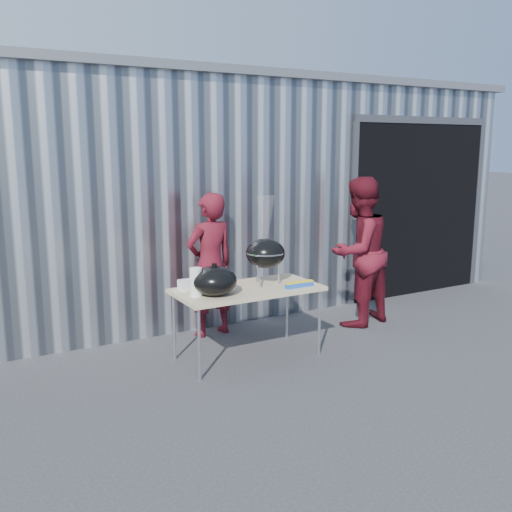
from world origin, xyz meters
TOP-DOWN VIEW (x-y plane):
  - ground at (0.00, 0.00)m, footprint 80.00×80.00m
  - building at (0.92, 4.59)m, footprint 8.20×6.20m
  - folding_table at (-0.20, 0.59)m, footprint 1.50×0.75m
  - kettle_grill at (0.04, 0.63)m, footprint 0.42×0.42m
  - grill_lid at (-0.62, 0.49)m, footprint 0.44×0.44m
  - paper_towels at (-0.80, 0.54)m, footprint 0.12×0.12m
  - white_tub at (-0.75, 0.82)m, footprint 0.20×0.15m
  - foil_box at (0.27, 0.34)m, footprint 0.32×0.06m
  - person_cook at (-0.21, 1.45)m, footprint 0.65×0.46m
  - person_bystander at (1.54, 0.93)m, footprint 1.02×0.87m

SIDE VIEW (x-z plane):
  - ground at x=0.00m, z-range 0.00..0.00m
  - folding_table at x=-0.20m, z-range 0.33..1.08m
  - foil_box at x=0.27m, z-range 0.75..0.81m
  - white_tub at x=-0.75m, z-range 0.75..0.85m
  - person_cook at x=-0.21m, z-range 0.00..1.67m
  - paper_towels at x=-0.80m, z-range 0.75..1.03m
  - grill_lid at x=-0.62m, z-range 0.74..1.05m
  - person_bystander at x=1.54m, z-range 0.00..1.82m
  - kettle_grill at x=0.04m, z-range 0.71..1.64m
  - building at x=0.92m, z-range -0.01..3.09m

